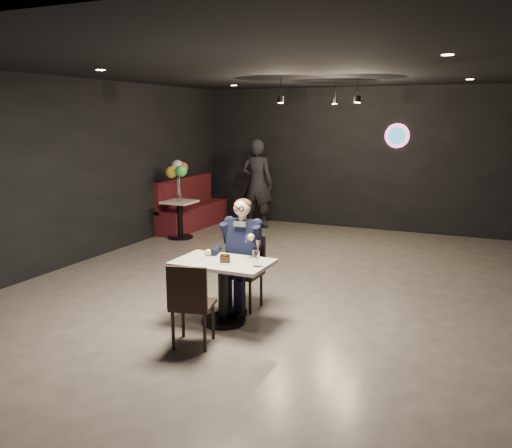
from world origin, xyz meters
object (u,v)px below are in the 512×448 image
at_px(balloon_vase, 179,197).
at_px(passerby, 257,183).
at_px(main_table, 223,292).
at_px(side_table, 180,220).
at_px(booth_bench, 193,203).
at_px(chair_near, 193,303).
at_px(chair_far, 243,273).
at_px(seated_man, 243,253).
at_px(sundae_glass, 256,258).

relative_size(balloon_vase, passerby, 0.07).
distance_m(main_table, balloon_vase, 4.69).
distance_m(main_table, side_table, 4.67).
relative_size(booth_bench, side_table, 3.03).
distance_m(chair_near, side_table, 5.23).
relative_size(chair_far, booth_bench, 0.42).
height_order(main_table, passerby, passerby).
height_order(chair_far, seated_man, seated_man).
distance_m(seated_man, balloon_vase, 4.26).
relative_size(chair_far, side_table, 1.28).
distance_m(main_table, chair_near, 0.69).
xyz_separation_m(main_table, chair_far, (-0.00, 0.55, 0.09)).
bearing_deg(sundae_glass, seated_man, 126.57).
bearing_deg(booth_bench, sundae_glass, -52.41).
bearing_deg(seated_man, side_table, 132.79).
bearing_deg(side_table, passerby, 60.10).
distance_m(seated_man, passerby, 5.16).
xyz_separation_m(main_table, chair_near, (0.00, -0.68, 0.09)).
bearing_deg(sundae_glass, main_table, 174.39).
bearing_deg(chair_near, sundae_glass, 41.26).
xyz_separation_m(chair_far, side_table, (-2.89, 3.12, -0.10)).
xyz_separation_m(seated_man, side_table, (-2.89, 3.12, -0.36)).
bearing_deg(main_table, seated_man, 90.00).
height_order(balloon_vase, passerby, passerby).
bearing_deg(side_table, sundae_glass, -48.13).
xyz_separation_m(main_table, seated_man, (0.00, 0.55, 0.34)).
relative_size(side_table, balloon_vase, 5.04).
bearing_deg(booth_bench, side_table, -73.30).
relative_size(chair_far, chair_near, 1.00).
height_order(seated_man, booth_bench, seated_man).
distance_m(chair_far, balloon_vase, 4.27).
bearing_deg(chair_far, sundae_glass, -53.43).
relative_size(seated_man, balloon_vase, 10.06).
distance_m(booth_bench, passerby, 1.47).
bearing_deg(passerby, booth_bench, 23.97).
xyz_separation_m(chair_far, balloon_vase, (-2.89, 3.12, 0.36)).
relative_size(chair_near, side_table, 1.28).
bearing_deg(balloon_vase, chair_near, -56.42).
height_order(chair_near, booth_bench, booth_bench).
bearing_deg(chair_far, chair_near, -90.00).
relative_size(main_table, chair_near, 1.20).
distance_m(chair_far, booth_bench, 5.21).
distance_m(sundae_glass, balloon_vase, 4.99).
bearing_deg(chair_near, chair_far, 75.89).
xyz_separation_m(seated_man, sundae_glass, (0.44, -0.59, 0.12)).
bearing_deg(passerby, chair_near, 104.46).
bearing_deg(balloon_vase, sundae_glass, -48.13).
xyz_separation_m(main_table, sundae_glass, (0.44, -0.04, 0.47)).
bearing_deg(chair_far, booth_bench, 127.73).
bearing_deg(chair_far, side_table, 132.79).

